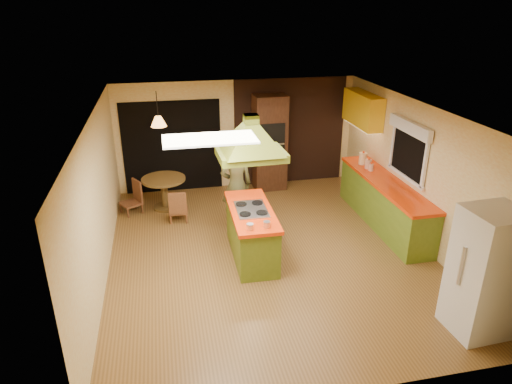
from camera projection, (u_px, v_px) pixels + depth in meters
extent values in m
plane|color=brown|center=(269.00, 252.00, 8.11)|extent=(6.50, 6.50, 0.00)
plane|color=beige|center=(237.00, 134.00, 10.54)|extent=(5.50, 0.00, 5.50)
plane|color=beige|center=(344.00, 304.00, 4.69)|extent=(5.50, 0.00, 5.50)
plane|color=beige|center=(99.00, 200.00, 7.10)|extent=(0.00, 6.50, 6.50)
plane|color=beige|center=(420.00, 175.00, 8.14)|extent=(0.00, 6.50, 6.50)
plane|color=silver|center=(271.00, 113.00, 7.13)|extent=(6.50, 6.50, 0.00)
cube|color=#381E14|center=(290.00, 132.00, 10.76)|extent=(2.64, 0.03, 2.50)
cube|color=black|center=(172.00, 147.00, 10.32)|extent=(2.20, 0.03, 2.10)
cube|color=olive|center=(384.00, 204.00, 8.94)|extent=(0.58, 3.00, 0.86)
cube|color=#E53807|center=(386.00, 182.00, 8.76)|extent=(0.62, 3.05, 0.06)
cube|color=yellow|center=(363.00, 109.00, 9.81)|extent=(0.34, 1.40, 0.70)
cube|color=black|center=(409.00, 152.00, 8.37)|extent=(0.03, 1.16, 0.96)
cube|color=white|center=(410.00, 127.00, 8.18)|extent=(0.10, 1.35, 0.22)
cube|color=white|center=(210.00, 139.00, 5.85)|extent=(1.20, 0.60, 0.03)
cube|color=olive|center=(252.00, 234.00, 7.84)|extent=(0.68, 1.68, 0.82)
cube|color=#F83908|center=(251.00, 211.00, 7.67)|extent=(0.74, 1.76, 0.06)
cube|color=silver|center=(251.00, 209.00, 7.66)|extent=(0.52, 0.74, 0.02)
cube|color=olive|center=(251.00, 155.00, 7.28)|extent=(1.09, 0.80, 0.13)
pyramid|color=olive|center=(251.00, 123.00, 7.08)|extent=(1.09, 0.80, 0.45)
cube|color=olive|center=(251.00, 119.00, 7.05)|extent=(0.22, 0.22, 0.14)
imported|color=#4E4E29|center=(236.00, 185.00, 8.77)|extent=(0.65, 0.47, 1.69)
cube|color=silver|center=(486.00, 273.00, 5.88)|extent=(0.76, 0.73, 1.77)
cube|color=#472716|center=(269.00, 143.00, 10.46)|extent=(0.74, 0.60, 2.19)
cube|color=black|center=(273.00, 134.00, 10.08)|extent=(0.56, 0.04, 0.45)
cube|color=black|center=(272.00, 155.00, 10.27)|extent=(0.56, 0.04, 0.45)
cylinder|color=brown|center=(163.00, 179.00, 9.53)|extent=(0.91, 0.91, 0.05)
cylinder|color=brown|center=(165.00, 193.00, 9.66)|extent=(0.14, 0.14, 0.64)
cylinder|color=brown|center=(166.00, 207.00, 9.78)|extent=(0.51, 0.51, 0.05)
cone|color=#FF9E3F|center=(158.00, 121.00, 9.05)|extent=(0.39, 0.39, 0.20)
cylinder|color=#F5E9C5|center=(363.00, 159.00, 9.60)|extent=(0.20, 0.20, 0.25)
cylinder|color=beige|center=(368.00, 164.00, 9.37)|extent=(0.18, 0.18, 0.19)
cylinder|color=beige|center=(371.00, 167.00, 9.25)|extent=(0.13, 0.13, 0.14)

